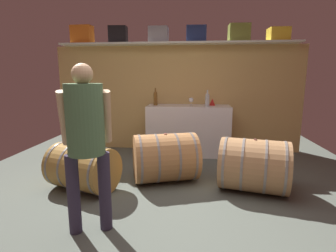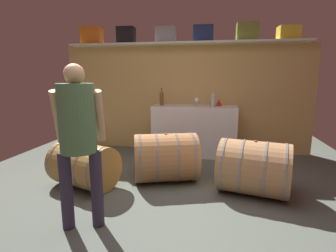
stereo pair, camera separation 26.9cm
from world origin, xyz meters
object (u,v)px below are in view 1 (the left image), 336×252
object	(u,v)px
toolcase_olive	(239,33)
wine_barrel_far	(165,157)
winemaker_pouring	(86,132)
toolcase_navy	(196,34)
toolcase_yellow	(278,35)
wine_barrel_flank	(254,165)
tasting_cup	(85,143)
toolcase_black	(118,35)
wine_glass	(191,100)
wine_bottle_clear	(207,99)
wine_barrel_near	(83,167)
toolcase_orange	(82,35)
red_funnel	(212,102)
wine_bottle_amber	(155,98)
work_cabinet	(188,130)
toolcase_grey	(159,35)

from	to	relation	value
toolcase_olive	wine_barrel_far	size ratio (longest dim) A/B	0.35
wine_barrel_far	winemaker_pouring	size ratio (longest dim) A/B	0.65
toolcase_navy	toolcase_yellow	size ratio (longest dim) A/B	1.06
wine_barrel_flank	tasting_cup	xyz separation A→B (m)	(-2.06, -0.17, 0.27)
toolcase_black	wine_glass	size ratio (longest dim) A/B	2.08
toolcase_yellow	wine_glass	size ratio (longest dim) A/B	2.14
toolcase_navy	wine_bottle_clear	size ratio (longest dim) A/B	1.22
wine_bottle_clear	wine_barrel_near	xyz separation A→B (m)	(-1.58, -1.56, -0.73)
wine_bottle_clear	wine_glass	xyz separation A→B (m)	(-0.27, 0.00, -0.02)
wine_bottle_clear	wine_barrel_flank	xyz separation A→B (m)	(0.52, -1.39, -0.68)
toolcase_orange	winemaker_pouring	distance (m)	3.19
toolcase_olive	wine_barrel_far	distance (m)	2.59
red_funnel	toolcase_olive	bearing A→B (deg)	14.54
red_funnel	wine_barrel_far	distance (m)	1.66
toolcase_orange	wine_bottle_amber	distance (m)	1.79
toolcase_yellow	red_funnel	world-z (taller)	toolcase_yellow
toolcase_yellow	work_cabinet	distance (m)	2.24
toolcase_grey	wine_glass	world-z (taller)	toolcase_grey
toolcase_navy	wine_bottle_clear	world-z (taller)	toolcase_navy
work_cabinet	wine_glass	bearing A→B (deg)	-67.61
toolcase_navy	work_cabinet	distance (m)	1.70
toolcase_grey	wine_glass	distance (m)	1.31
toolcase_navy	toolcase_olive	bearing A→B (deg)	-2.42
winemaker_pouring	wine_bottle_amber	bearing A→B (deg)	65.58
wine_glass	winemaker_pouring	xyz separation A→B (m)	(-0.87, -2.42, -0.07)
toolcase_orange	toolcase_black	world-z (taller)	toolcase_orange
toolcase_orange	wine_glass	bearing A→B (deg)	-5.15
toolcase_orange	work_cabinet	world-z (taller)	toolcase_orange
toolcase_orange	wine_barrel_flank	world-z (taller)	toolcase_orange
wine_glass	red_funnel	xyz separation A→B (m)	(0.37, 0.18, -0.05)
toolcase_orange	wine_barrel_near	size ratio (longest dim) A/B	0.40
wine_bottle_amber	wine_barrel_near	xyz separation A→B (m)	(-0.67, -1.66, -0.74)
toolcase_yellow	wine_bottle_amber	xyz separation A→B (m)	(-2.10, -0.20, -1.08)
toolcase_navy	work_cabinet	bearing A→B (deg)	-122.99
toolcase_orange	wine_barrel_near	bearing A→B (deg)	-66.04
wine_glass	toolcase_navy	bearing A→B (deg)	77.78
red_funnel	wine_barrel_flank	distance (m)	1.75
toolcase_black	wine_bottle_clear	size ratio (longest dim) A/B	1.12
wine_barrel_flank	wine_barrel_near	bearing A→B (deg)	-162.32
red_funnel	wine_glass	bearing A→B (deg)	-153.81
toolcase_grey	wine_barrel_far	world-z (taller)	toolcase_grey
toolcase_olive	wine_barrel_near	distance (m)	3.37
work_cabinet	toolcase_yellow	bearing A→B (deg)	7.00
toolcase_olive	wine_barrel_flank	xyz separation A→B (m)	(-0.00, -1.69, -1.81)
wine_bottle_clear	tasting_cup	xyz separation A→B (m)	(-1.53, -1.56, -0.41)
wine_barrel_far	toolcase_grey	bearing A→B (deg)	83.16
wine_bottle_clear	wine_barrel_far	distance (m)	1.49
winemaker_pouring	toolcase_yellow	bearing A→B (deg)	30.24
wine_glass	wine_barrel_flank	xyz separation A→B (m)	(0.80, -1.40, -0.67)
wine_barrel_near	toolcase_black	bearing A→B (deg)	110.79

